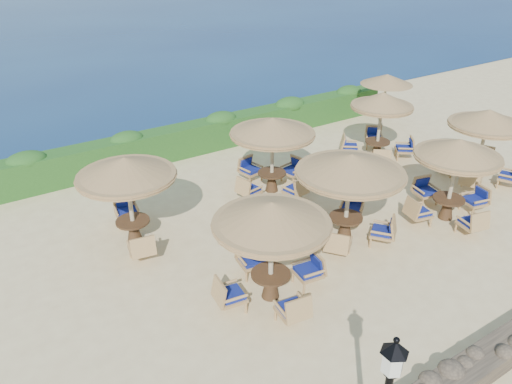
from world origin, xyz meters
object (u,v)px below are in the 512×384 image
(cafe_set_0, at_px, (271,234))
(cafe_set_2, at_px, (455,167))
(extra_parasol, at_px, (387,79))
(cafe_set_1, at_px, (350,180))
(cafe_set_5, at_px, (381,117))
(cafe_set_6, at_px, (485,134))
(cafe_set_4, at_px, (272,141))
(cafe_set_3, at_px, (127,179))

(cafe_set_0, relative_size, cafe_set_2, 0.99)
(extra_parasol, distance_m, cafe_set_0, 13.21)
(cafe_set_1, xyz_separation_m, cafe_set_5, (4.98, 3.66, -0.20))
(cafe_set_0, bearing_deg, extra_parasol, 32.56)
(cafe_set_0, relative_size, cafe_set_1, 0.93)
(cafe_set_5, bearing_deg, cafe_set_1, -143.69)
(cafe_set_1, xyz_separation_m, cafe_set_2, (3.40, -0.90, -0.13))
(extra_parasol, xyz_separation_m, cafe_set_5, (-2.82, -2.44, -0.48))
(extra_parasol, distance_m, cafe_set_5, 3.76)
(cafe_set_6, bearing_deg, cafe_set_5, 114.06)
(extra_parasol, height_order, cafe_set_0, cafe_set_0)
(extra_parasol, distance_m, cafe_set_1, 9.91)
(cafe_set_6, bearing_deg, extra_parasol, 77.48)
(cafe_set_2, xyz_separation_m, cafe_set_4, (-3.49, 4.50, 0.08))
(extra_parasol, bearing_deg, cafe_set_1, -141.96)
(extra_parasol, distance_m, cafe_set_3, 13.34)
(extra_parasol, relative_size, cafe_set_4, 0.83)
(cafe_set_3, bearing_deg, cafe_set_1, -31.32)
(cafe_set_3, distance_m, cafe_set_4, 5.14)
(cafe_set_1, xyz_separation_m, cafe_set_4, (-0.09, 3.61, -0.06))
(cafe_set_0, xyz_separation_m, cafe_set_6, (9.83, 1.26, -0.05))
(cafe_set_1, bearing_deg, cafe_set_4, 91.40)
(cafe_set_0, xyz_separation_m, cafe_set_2, (6.74, 0.11, -0.06))
(cafe_set_0, height_order, cafe_set_3, same)
(cafe_set_1, distance_m, cafe_set_5, 6.19)
(extra_parasol, relative_size, cafe_set_3, 0.84)
(extra_parasol, xyz_separation_m, cafe_set_6, (-1.30, -5.84, -0.40))
(cafe_set_3, xyz_separation_m, cafe_set_4, (5.12, 0.43, -0.17))
(cafe_set_5, bearing_deg, cafe_set_2, -109.08)
(cafe_set_6, bearing_deg, cafe_set_3, 166.04)
(cafe_set_1, relative_size, cafe_set_2, 1.07)
(cafe_set_1, height_order, cafe_set_4, same)
(cafe_set_5, bearing_deg, cafe_set_6, -65.94)
(cafe_set_2, relative_size, cafe_set_6, 1.02)
(cafe_set_2, relative_size, cafe_set_5, 1.09)
(cafe_set_1, relative_size, cafe_set_6, 1.09)
(cafe_set_1, bearing_deg, cafe_set_0, -163.22)
(cafe_set_1, relative_size, cafe_set_3, 1.07)
(extra_parasol, bearing_deg, cafe_set_2, -122.11)
(cafe_set_5, height_order, cafe_set_6, same)
(cafe_set_2, bearing_deg, cafe_set_0, -179.09)
(cafe_set_4, bearing_deg, cafe_set_6, -26.92)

